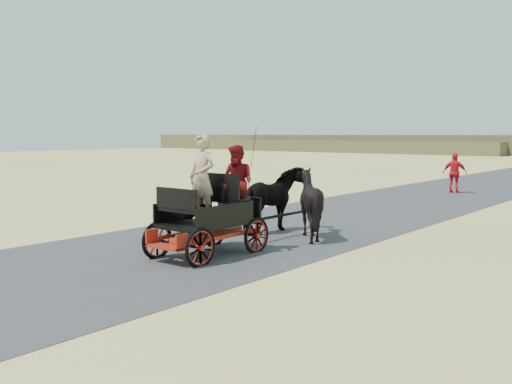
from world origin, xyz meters
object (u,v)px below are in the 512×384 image
Objects in this scene: horse_right at (310,203)px; carriage at (208,238)px; pedestrian at (455,173)px; horse_left at (274,200)px.

carriage is at bearing 79.61° from horse_right.
pedestrian is (-0.52, 15.74, 0.50)m from carriage.
pedestrian is at bearing 91.89° from carriage.
horse_left reaches higher than carriage.
carriage is 1.41× the size of horse_right.
horse_right reaches higher than horse_left.
pedestrian reaches higher than horse_left.
horse_left is 1.16× the size of pedestrian.
carriage is at bearing 100.39° from horse_left.
horse_left is at bearing 80.69° from pedestrian.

